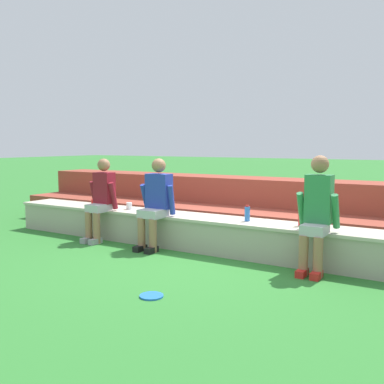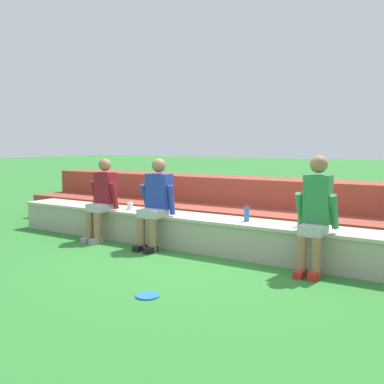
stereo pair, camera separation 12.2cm
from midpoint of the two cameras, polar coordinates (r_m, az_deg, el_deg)
name	(u,v)px [view 2 (the right image)]	position (r m, az deg, el deg)	size (l,w,h in m)	color
ground_plane	(200,255)	(6.11, 1.66, -8.09)	(80.00, 80.00, 0.00)	#2D752D
stone_seating_wall	(211,233)	(6.30, 3.00, -5.30)	(7.33, 0.61, 0.48)	#A8A08E
brick_bleachers	(254,211)	(7.56, 8.45, -2.42)	(9.16, 1.54, 0.92)	brown
person_far_left	(102,198)	(7.03, -11.11, -0.78)	(0.48, 0.52, 1.29)	#996B4C
person_left_of_center	(156,201)	(6.37, -4.18, -1.21)	(0.54, 0.55, 1.31)	#996B4C
person_center	(315,212)	(5.33, 16.27, -2.55)	(0.48, 0.53, 1.38)	#996B4C
water_bottle_mid_right	(300,217)	(5.75, 14.37, -3.17)	(0.06, 0.06, 0.25)	red
water_bottle_near_left	(247,214)	(5.98, 7.66, -2.81)	(0.07, 0.07, 0.22)	blue
plastic_cup_left_end	(95,203)	(7.52, -11.92, -1.36)	(0.09, 0.09, 0.12)	red
plastic_cup_middle	(130,206)	(7.10, -7.52, -1.77)	(0.09, 0.09, 0.11)	white
frisbee	(148,296)	(4.52, -4.98, -13.20)	(0.24, 0.24, 0.02)	blue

